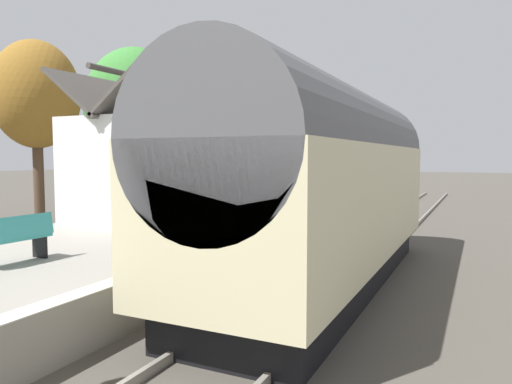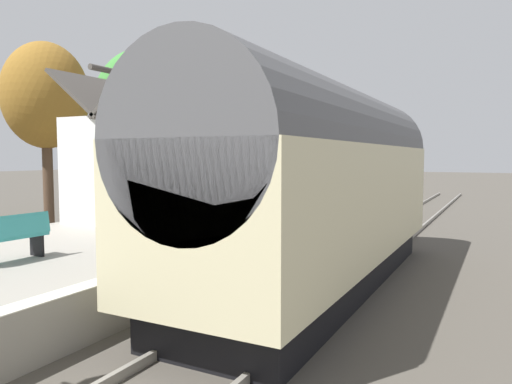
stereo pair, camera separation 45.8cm
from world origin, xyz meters
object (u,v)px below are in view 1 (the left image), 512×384
object	(u,v)px
train	(325,183)
bench_near_building	(300,189)
bench_platform_end	(283,192)
planter_corner_building	(320,194)
tree_mid_background	(36,96)
bench_by_lamp	(15,238)
tree_far_left	(135,107)
planter_edge_far	(348,193)
station_building	(173,165)

from	to	relation	value
train	bench_near_building	xyz separation A→B (m)	(10.65, 4.50, -0.91)
bench_platform_end	planter_corner_building	xyz separation A→B (m)	(-0.79, -1.88, -0.00)
tree_mid_background	bench_by_lamp	bearing A→B (deg)	-131.91
bench_by_lamp	bench_platform_end	bearing A→B (deg)	-0.20
bench_near_building	tree_mid_background	distance (m)	11.67
train	tree_far_left	xyz separation A→B (m)	(8.37, 12.01, 2.93)
bench_platform_end	tree_far_left	bearing A→B (deg)	91.95
bench_platform_end	train	bearing A→B (deg)	-152.32
bench_platform_end	bench_by_lamp	bearing A→B (deg)	179.80
train	bench_near_building	world-z (taller)	train
bench_platform_end	planter_edge_far	world-z (taller)	bench_platform_end
train	station_building	distance (m)	7.01
train	tree_mid_background	size ratio (longest dim) A/B	1.38
station_building	bench_near_building	bearing A→B (deg)	-12.99
station_building	bench_near_building	xyz separation A→B (m)	(7.43, -1.71, -1.18)
bench_near_building	planter_edge_far	xyz separation A→B (m)	(0.82, -2.03, -0.18)
bench_near_building	bench_platform_end	world-z (taller)	same
station_building	tree_mid_background	bearing A→B (deg)	87.43
planter_edge_far	planter_corner_building	xyz separation A→B (m)	(-3.63, 0.17, 0.18)
bench_by_lamp	planter_corner_building	world-z (taller)	bench_by_lamp
train	tree_far_left	bearing A→B (deg)	55.14
bench_near_building	tree_mid_background	bearing A→B (deg)	130.36
station_building	train	bearing A→B (deg)	-117.35
train	tree_mid_background	world-z (taller)	tree_mid_background
bench_by_lamp	bench_near_building	bearing A→B (deg)	-0.25
train	planter_edge_far	bearing A→B (deg)	12.18
station_building	tree_mid_background	size ratio (longest dim) A/B	0.99
bench_by_lamp	planter_corner_building	size ratio (longest dim) A/B	1.71
tree_mid_background	tree_far_left	bearing A→B (deg)	-10.31
bench_by_lamp	planter_edge_far	world-z (taller)	bench_by_lamp
planter_edge_far	tree_mid_background	xyz separation A→B (m)	(-7.95, 10.42, 4.03)
bench_near_building	planter_corner_building	xyz separation A→B (m)	(-2.81, -1.86, -0.00)
bench_by_lamp	planter_edge_far	bearing A→B (deg)	-7.73
planter_corner_building	tree_mid_background	world-z (taller)	tree_mid_background
station_building	bench_platform_end	distance (m)	5.79
tree_far_left	bench_near_building	bearing A→B (deg)	-73.12
planter_corner_building	tree_far_left	size ratio (longest dim) A/B	0.10
planter_edge_far	tree_mid_background	bearing A→B (deg)	127.33
train	planter_corner_building	bearing A→B (deg)	18.65
station_building	tree_far_left	world-z (taller)	tree_far_left
planter_corner_building	station_building	bearing A→B (deg)	142.28
tree_far_left	bench_platform_end	bearing A→B (deg)	-88.05
bench_by_lamp	train	bearing A→B (deg)	-49.10
bench_by_lamp	planter_corner_building	bearing A→B (deg)	-9.26
planter_edge_far	tree_mid_background	distance (m)	13.71
train	bench_by_lamp	world-z (taller)	train
planter_corner_building	tree_far_left	world-z (taller)	tree_far_left
planter_edge_far	tree_far_left	distance (m)	10.80
bench_near_building	bench_by_lamp	xyz separation A→B (m)	(-14.61, 0.06, 0.00)
bench_near_building	tree_mid_background	xyz separation A→B (m)	(-7.13, 8.39, 3.85)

